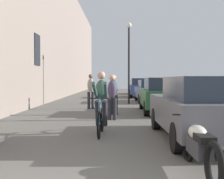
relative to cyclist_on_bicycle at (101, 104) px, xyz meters
name	(u,v)px	position (x,y,z in m)	size (l,w,h in m)	color
building_facade_left	(34,14)	(-4.19, 8.38, 4.28)	(0.54, 68.00, 10.17)	gray
cyclist_on_bicycle	(101,104)	(0.00, 0.00, 0.00)	(0.52, 1.76, 1.74)	black
pedestrian_near	(112,95)	(0.25, 2.75, 0.12)	(0.34, 0.24, 1.65)	#26262D
pedestrian_mid	(114,92)	(0.29, 4.43, 0.13)	(0.35, 0.25, 1.68)	#26262D
pedestrian_far	(91,89)	(-0.89, 6.83, 0.18)	(0.35, 0.25, 1.76)	#26262D
street_lamp	(129,52)	(1.14, 9.91, 2.30)	(0.32, 0.32, 4.90)	black
parked_car_nearest	(199,107)	(2.45, -0.82, -0.01)	(1.91, 4.39, 1.55)	#595960
parked_car_second	(162,95)	(2.47, 5.25, 0.00)	(1.91, 4.40, 1.56)	#23512D
parked_car_third	(150,91)	(2.57, 11.39, -0.06)	(1.80, 4.11, 1.45)	#384C84
parked_car_fourth	(141,87)	(2.38, 16.72, 0.01)	(1.90, 4.43, 1.57)	#384C84
parked_car_fifth	(138,86)	(2.55, 22.07, -0.05)	(1.81, 4.16, 1.47)	#595960
parked_motorcycle	(199,147)	(1.76, -3.36, -0.41)	(0.62, 2.15, 0.92)	black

